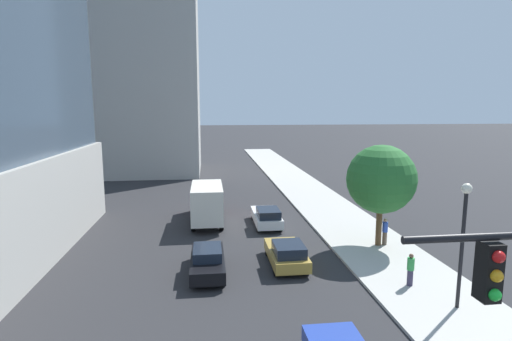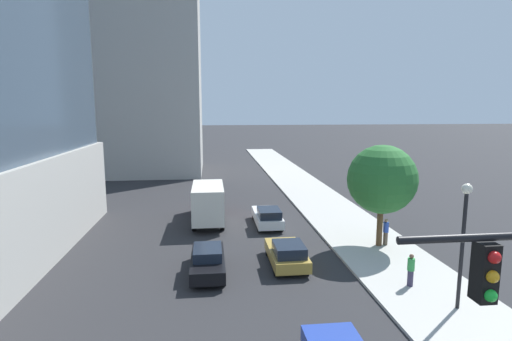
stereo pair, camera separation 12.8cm
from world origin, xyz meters
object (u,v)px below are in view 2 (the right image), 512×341
street_tree (382,179)px  box_truck (208,200)px  pedestrian_green_shirt (411,270)px  car_black (208,260)px  car_white (268,216)px  construction_building (144,46)px  car_gold (287,253)px  street_lamp (464,227)px  pedestrian_blue_shirt (386,232)px

street_tree → box_truck: 12.99m
pedestrian_green_shirt → box_truck: bearing=127.5°
car_black → box_truck: box_truck is taller
pedestrian_green_shirt → car_white: bearing=115.8°
construction_building → car_black: (8.23, -35.51, -15.96)m
car_white → car_gold: (0.00, -7.63, -0.02)m
street_lamp → car_gold: 9.14m
street_lamp → pedestrian_green_shirt: 3.75m
box_truck → pedestrian_blue_shirt: size_ratio=4.30×
car_gold → box_truck: 10.21m
street_lamp → construction_building: bearing=114.9°
car_black → car_gold: bearing=7.4°
car_white → pedestrian_green_shirt: (5.39, -11.14, 0.23)m
street_tree → car_gold: 7.61m
street_lamp → car_gold: bearing=137.5°
car_gold → street_tree: bearing=19.6°
construction_building → car_white: 34.05m
construction_building → pedestrian_green_shirt: 45.27m
street_lamp → car_gold: street_lamp is taller
construction_building → car_black: size_ratio=8.34×
box_truck → pedestrian_green_shirt: bearing=-52.5°
street_lamp → car_white: street_lamp is taller
pedestrian_green_shirt → street_tree: bearing=81.1°
car_white → car_black: bearing=-118.0°
street_lamp → car_black: size_ratio=1.20×
street_lamp → car_white: 15.18m
pedestrian_blue_shirt → car_white: bearing=141.4°
street_lamp → car_black: street_lamp is taller
construction_building → car_gold: size_ratio=8.92×
construction_building → car_gold: 40.43m
car_white → car_gold: size_ratio=1.10×
car_gold → pedestrian_blue_shirt: bearing=18.6°
street_tree → car_gold: (-6.29, -2.23, -3.65)m
car_white → car_black: car_white is taller
construction_building → car_white: (12.60, -27.31, -15.95)m
pedestrian_green_shirt → car_black: bearing=163.2°
street_lamp → car_gold: size_ratio=1.28×
car_gold → pedestrian_green_shirt: pedestrian_green_shirt is taller
car_white → box_truck: 4.74m
street_tree → pedestrian_green_shirt: (-0.90, -5.75, -3.39)m
car_white → pedestrian_green_shirt: 12.38m
car_white → car_gold: bearing=-90.0°
car_white → box_truck: size_ratio=0.65×
street_tree → car_black: (-10.66, -2.80, -3.63)m
construction_building → pedestrian_blue_shirt: 41.07m
car_white → pedestrian_green_shirt: pedestrian_green_shirt is taller
car_gold → pedestrian_green_shirt: bearing=-33.1°
street_tree → construction_building: bearing=120.0°
construction_building → car_gold: construction_building is taller
box_truck → pedestrian_green_shirt: box_truck is taller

